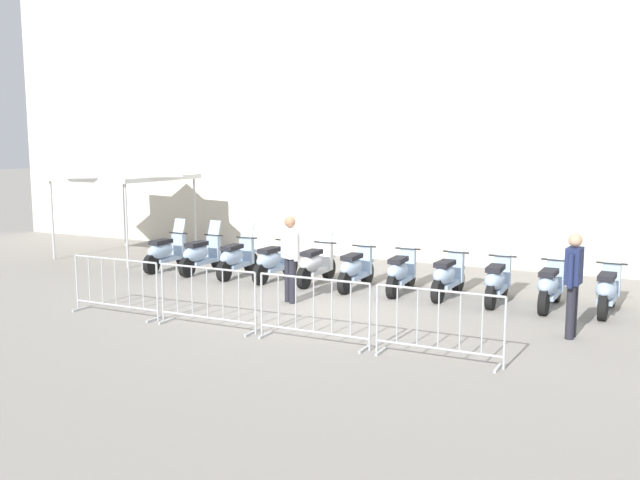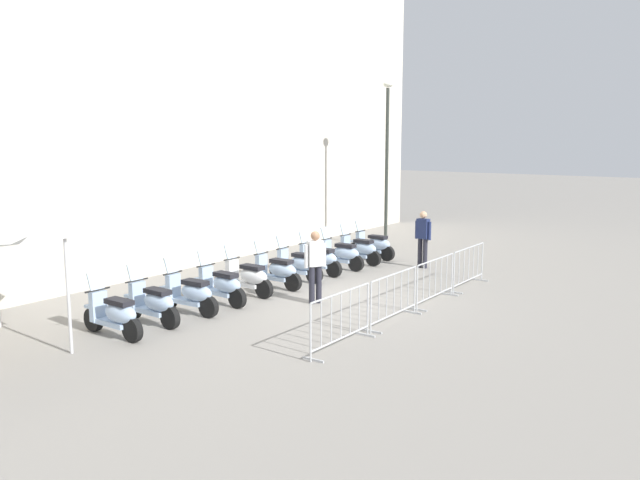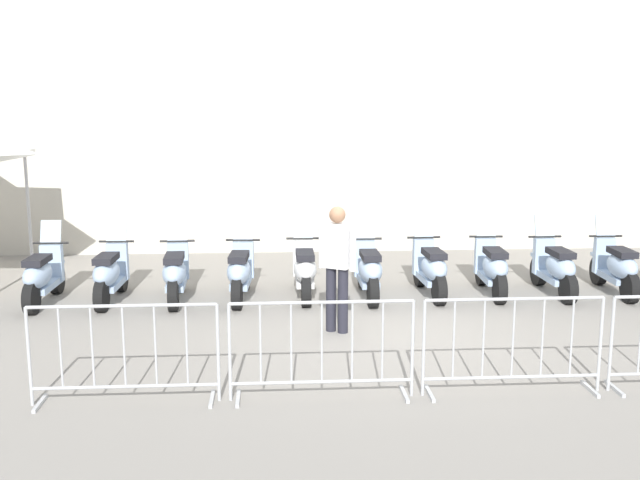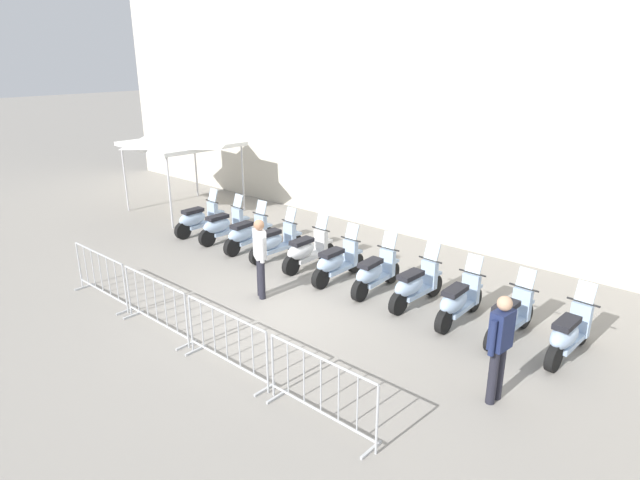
{
  "view_description": "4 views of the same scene",
  "coord_description": "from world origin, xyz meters",
  "px_view_note": "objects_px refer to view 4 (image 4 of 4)",
  "views": [
    {
      "loc": [
        6.47,
        -11.51,
        3.23
      ],
      "look_at": [
        -1.09,
        2.22,
        0.98
      ],
      "focal_mm": 39.51,
      "sensor_mm": 36.0,
      "label": 1
    },
    {
      "loc": [
        -12.28,
        -8.91,
        3.83
      ],
      "look_at": [
        1.37,
        1.67,
        1.13
      ],
      "focal_mm": 35.87,
      "sensor_mm": 36.0,
      "label": 2
    },
    {
      "loc": [
        -1.09,
        -9.53,
        3.08
      ],
      "look_at": [
        -0.87,
        1.61,
        1.02
      ],
      "focal_mm": 41.61,
      "sensor_mm": 36.0,
      "label": 3
    },
    {
      "loc": [
        7.67,
        -6.57,
        5.03
      ],
      "look_at": [
        -0.5,
        1.86,
        0.92
      ],
      "focal_mm": 30.7,
      "sensor_mm": 36.0,
      "label": 4
    }
  ],
  "objects_px": {
    "barrier_segment_1": "(156,305)",
    "canopy_tent": "(180,133)",
    "barrier_segment_0": "(101,277)",
    "officer_mid_plaza": "(260,254)",
    "barrier_segment_2": "(227,342)",
    "motorcycle_3": "(275,242)",
    "motorcycle_4": "(307,251)",
    "barrier_segment_3": "(321,391)",
    "officer_near_row_end": "(500,343)",
    "motorcycle_7": "(415,286)",
    "motorcycle_2": "(247,234)",
    "motorcycle_6": "(374,273)",
    "motorcycle_1": "(223,226)",
    "motorcycle_5": "(336,262)",
    "motorcycle_9": "(509,318)",
    "motorcycle_0": "(198,219)",
    "motorcycle_8": "(458,301)",
    "motorcycle_10": "(568,334)"
  },
  "relations": [
    {
      "from": "motorcycle_5",
      "to": "officer_mid_plaza",
      "type": "bearing_deg",
      "value": -108.34
    },
    {
      "from": "motorcycle_3",
      "to": "motorcycle_9",
      "type": "relative_size",
      "value": 1.0
    },
    {
      "from": "barrier_segment_2",
      "to": "barrier_segment_3",
      "type": "bearing_deg",
      "value": 2.67
    },
    {
      "from": "motorcycle_2",
      "to": "canopy_tent",
      "type": "height_order",
      "value": "canopy_tent"
    },
    {
      "from": "officer_mid_plaza",
      "to": "barrier_segment_3",
      "type": "bearing_deg",
      "value": -29.09
    },
    {
      "from": "motorcycle_2",
      "to": "barrier_segment_3",
      "type": "relative_size",
      "value": 0.88
    },
    {
      "from": "motorcycle_10",
      "to": "motorcycle_5",
      "type": "bearing_deg",
      "value": -176.67
    },
    {
      "from": "motorcycle_10",
      "to": "barrier_segment_2",
      "type": "bearing_deg",
      "value": -132.17
    },
    {
      "from": "motorcycle_2",
      "to": "motorcycle_10",
      "type": "xyz_separation_m",
      "value": [
        8.11,
        0.44,
        0.0
      ]
    },
    {
      "from": "motorcycle_0",
      "to": "officer_near_row_end",
      "type": "height_order",
      "value": "officer_near_row_end"
    },
    {
      "from": "officer_near_row_end",
      "to": "motorcycle_0",
      "type": "bearing_deg",
      "value": 171.89
    },
    {
      "from": "barrier_segment_2",
      "to": "motorcycle_3",
      "type": "bearing_deg",
      "value": 129.78
    },
    {
      "from": "motorcycle_1",
      "to": "motorcycle_5",
      "type": "bearing_deg",
      "value": 2.24
    },
    {
      "from": "motorcycle_4",
      "to": "barrier_segment_3",
      "type": "relative_size",
      "value": 0.88
    },
    {
      "from": "motorcycle_6",
      "to": "barrier_segment_0",
      "type": "distance_m",
      "value": 5.78
    },
    {
      "from": "motorcycle_4",
      "to": "motorcycle_6",
      "type": "relative_size",
      "value": 1.0
    },
    {
      "from": "motorcycle_5",
      "to": "motorcycle_6",
      "type": "relative_size",
      "value": 1.0
    },
    {
      "from": "motorcycle_0",
      "to": "motorcycle_10",
      "type": "relative_size",
      "value": 1.0
    },
    {
      "from": "canopy_tent",
      "to": "officer_near_row_end",
      "type": "bearing_deg",
      "value": -11.7
    },
    {
      "from": "motorcycle_7",
      "to": "officer_mid_plaza",
      "type": "relative_size",
      "value": 0.99
    },
    {
      "from": "motorcycle_5",
      "to": "barrier_segment_3",
      "type": "relative_size",
      "value": 0.88
    },
    {
      "from": "barrier_segment_2",
      "to": "barrier_segment_0",
      "type": "bearing_deg",
      "value": -177.33
    },
    {
      "from": "motorcycle_5",
      "to": "motorcycle_6",
      "type": "xyz_separation_m",
      "value": [
        1.02,
        0.11,
        0.0
      ]
    },
    {
      "from": "barrier_segment_0",
      "to": "officer_near_row_end",
      "type": "height_order",
      "value": "officer_near_row_end"
    },
    {
      "from": "motorcycle_3",
      "to": "barrier_segment_2",
      "type": "relative_size",
      "value": 0.88
    },
    {
      "from": "motorcycle_3",
      "to": "canopy_tent",
      "type": "xyz_separation_m",
      "value": [
        -5.45,
        0.93,
        2.06
      ]
    },
    {
      "from": "motorcycle_0",
      "to": "motorcycle_2",
      "type": "distance_m",
      "value": 2.04
    },
    {
      "from": "motorcycle_1",
      "to": "barrier_segment_1",
      "type": "xyz_separation_m",
      "value": [
        3.23,
        -3.9,
        0.07
      ]
    },
    {
      "from": "motorcycle_9",
      "to": "barrier_segment_0",
      "type": "xyz_separation_m",
      "value": [
        -6.94,
        -4.33,
        0.07
      ]
    },
    {
      "from": "motorcycle_7",
      "to": "barrier_segment_1",
      "type": "distance_m",
      "value": 5.11
    },
    {
      "from": "barrier_segment_0",
      "to": "officer_mid_plaza",
      "type": "xyz_separation_m",
      "value": [
        2.3,
        2.42,
        0.46
      ]
    },
    {
      "from": "motorcycle_0",
      "to": "motorcycle_7",
      "type": "xyz_separation_m",
      "value": [
        7.1,
        0.44,
        0.0
      ]
    },
    {
      "from": "motorcycle_4",
      "to": "barrier_segment_3",
      "type": "xyz_separation_m",
      "value": [
        4.27,
        -3.93,
        0.07
      ]
    },
    {
      "from": "motorcycle_8",
      "to": "barrier_segment_0",
      "type": "xyz_separation_m",
      "value": [
        -5.93,
        -4.3,
        0.07
      ]
    },
    {
      "from": "motorcycle_3",
      "to": "officer_near_row_end",
      "type": "relative_size",
      "value": 1.0
    },
    {
      "from": "motorcycle_7",
      "to": "canopy_tent",
      "type": "relative_size",
      "value": 0.58
    },
    {
      "from": "barrier_segment_1",
      "to": "canopy_tent",
      "type": "height_order",
      "value": "canopy_tent"
    },
    {
      "from": "motorcycle_0",
      "to": "motorcycle_1",
      "type": "height_order",
      "value": "same"
    },
    {
      "from": "motorcycle_4",
      "to": "motorcycle_5",
      "type": "bearing_deg",
      "value": -3.3
    },
    {
      "from": "canopy_tent",
      "to": "motorcycle_2",
      "type": "bearing_deg",
      "value": -12.72
    },
    {
      "from": "officer_near_row_end",
      "to": "canopy_tent",
      "type": "distance_m",
      "value": 12.6
    },
    {
      "from": "motorcycle_0",
      "to": "barrier_segment_1",
      "type": "xyz_separation_m",
      "value": [
        4.24,
        -3.79,
        0.07
      ]
    },
    {
      "from": "motorcycle_9",
      "to": "motorcycle_10",
      "type": "bearing_deg",
      "value": 6.99
    },
    {
      "from": "officer_mid_plaza",
      "to": "motorcycle_7",
      "type": "bearing_deg",
      "value": 36.31
    },
    {
      "from": "motorcycle_8",
      "to": "motorcycle_2",
      "type": "bearing_deg",
      "value": -177.33
    },
    {
      "from": "motorcycle_5",
      "to": "barrier_segment_2",
      "type": "xyz_separation_m",
      "value": [
        1.21,
        -3.97,
        0.07
      ]
    },
    {
      "from": "motorcycle_2",
      "to": "motorcycle_3",
      "type": "relative_size",
      "value": 1.0
    },
    {
      "from": "motorcycle_2",
      "to": "canopy_tent",
      "type": "bearing_deg",
      "value": 167.28
    },
    {
      "from": "motorcycle_9",
      "to": "barrier_segment_0",
      "type": "height_order",
      "value": "motorcycle_9"
    },
    {
      "from": "barrier_segment_0",
      "to": "officer_mid_plaza",
      "type": "distance_m",
      "value": 3.37
    }
  ]
}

